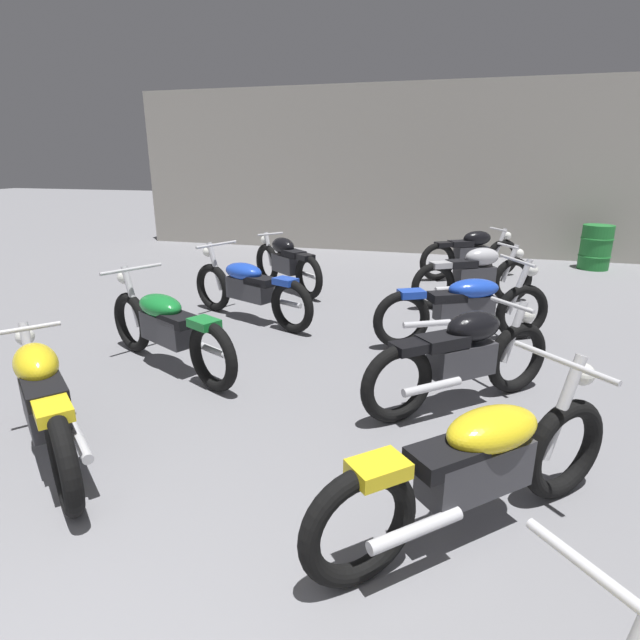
{
  "coord_description": "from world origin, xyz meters",
  "views": [
    {
      "loc": [
        1.29,
        -0.03,
        2.07
      ],
      "look_at": [
        0.0,
        4.53,
        0.55
      ],
      "focal_mm": 28.38,
      "sensor_mm": 36.0,
      "label": 1
    }
  ],
  "objects_px": {
    "motorcycle_right_row_3": "(465,306)",
    "motorcycle_right_row_5": "(471,253)",
    "motorcycle_left_row_2": "(167,327)",
    "motorcycle_right_row_2": "(463,357)",
    "oil_drum": "(596,247)",
    "motorcycle_left_row_1": "(44,402)",
    "motorcycle_left_row_3": "(249,287)",
    "motorcycle_right_row_1": "(477,465)",
    "motorcycle_left_row_4": "(286,262)",
    "motorcycle_right_row_4": "(475,275)"
  },
  "relations": [
    {
      "from": "motorcycle_right_row_2",
      "to": "motorcycle_left_row_3",
      "type": "bearing_deg",
      "value": 147.3
    },
    {
      "from": "motorcycle_right_row_1",
      "to": "oil_drum",
      "type": "bearing_deg",
      "value": 74.4
    },
    {
      "from": "motorcycle_left_row_2",
      "to": "motorcycle_right_row_2",
      "type": "xyz_separation_m",
      "value": [
        2.88,
        -0.04,
        0.01
      ]
    },
    {
      "from": "motorcycle_right_row_5",
      "to": "oil_drum",
      "type": "bearing_deg",
      "value": 32.59
    },
    {
      "from": "motorcycle_right_row_3",
      "to": "motorcycle_right_row_2",
      "type": "bearing_deg",
      "value": -90.21
    },
    {
      "from": "motorcycle_left_row_3",
      "to": "motorcycle_right_row_1",
      "type": "distance_m",
      "value": 4.41
    },
    {
      "from": "motorcycle_right_row_3",
      "to": "oil_drum",
      "type": "xyz_separation_m",
      "value": [
        2.39,
        5.01,
        -0.03
      ]
    },
    {
      "from": "motorcycle_left_row_2",
      "to": "motorcycle_right_row_3",
      "type": "relative_size",
      "value": 1.01
    },
    {
      "from": "motorcycle_left_row_1",
      "to": "motorcycle_left_row_3",
      "type": "bearing_deg",
      "value": 89.14
    },
    {
      "from": "motorcycle_right_row_3",
      "to": "motorcycle_right_row_5",
      "type": "height_order",
      "value": "motorcycle_right_row_3"
    },
    {
      "from": "motorcycle_right_row_1",
      "to": "oil_drum",
      "type": "relative_size",
      "value": 1.94
    },
    {
      "from": "motorcycle_left_row_1",
      "to": "motorcycle_right_row_3",
      "type": "distance_m",
      "value": 4.31
    },
    {
      "from": "oil_drum",
      "to": "motorcycle_right_row_3",
      "type": "bearing_deg",
      "value": -115.57
    },
    {
      "from": "motorcycle_right_row_5",
      "to": "motorcycle_right_row_3",
      "type": "bearing_deg",
      "value": -91.23
    },
    {
      "from": "motorcycle_right_row_2",
      "to": "motorcycle_right_row_3",
      "type": "distance_m",
      "value": 1.62
    },
    {
      "from": "motorcycle_left_row_4",
      "to": "motorcycle_right_row_1",
      "type": "xyz_separation_m",
      "value": [
        2.91,
        -5.06,
        -0.01
      ]
    },
    {
      "from": "motorcycle_left_row_4",
      "to": "oil_drum",
      "type": "xyz_separation_m",
      "value": [
        5.21,
        3.18,
        -0.03
      ]
    },
    {
      "from": "motorcycle_right_row_5",
      "to": "oil_drum",
      "type": "height_order",
      "value": "motorcycle_right_row_5"
    },
    {
      "from": "motorcycle_left_row_1",
      "to": "motorcycle_right_row_1",
      "type": "height_order",
      "value": "motorcycle_right_row_1"
    },
    {
      "from": "motorcycle_left_row_4",
      "to": "motorcycle_right_row_2",
      "type": "bearing_deg",
      "value": -50.81
    },
    {
      "from": "motorcycle_right_row_5",
      "to": "motorcycle_right_row_4",
      "type": "bearing_deg",
      "value": -88.55
    },
    {
      "from": "motorcycle_left_row_1",
      "to": "motorcycle_right_row_2",
      "type": "height_order",
      "value": "same"
    },
    {
      "from": "motorcycle_right_row_3",
      "to": "motorcycle_right_row_4",
      "type": "bearing_deg",
      "value": 85.9
    },
    {
      "from": "motorcycle_left_row_3",
      "to": "motorcycle_right_row_4",
      "type": "bearing_deg",
      "value": 28.7
    },
    {
      "from": "motorcycle_left_row_3",
      "to": "motorcycle_right_row_1",
      "type": "bearing_deg",
      "value": -49.98
    },
    {
      "from": "motorcycle_left_row_1",
      "to": "motorcycle_left_row_2",
      "type": "height_order",
      "value": "motorcycle_left_row_2"
    },
    {
      "from": "motorcycle_left_row_4",
      "to": "motorcycle_right_row_5",
      "type": "bearing_deg",
      "value": 30.44
    },
    {
      "from": "motorcycle_left_row_1",
      "to": "oil_drum",
      "type": "xyz_separation_m",
      "value": [
        5.19,
        8.29,
        -0.03
      ]
    },
    {
      "from": "motorcycle_left_row_4",
      "to": "motorcycle_right_row_3",
      "type": "xyz_separation_m",
      "value": [
        2.82,
        -1.82,
        -0.01
      ]
    },
    {
      "from": "motorcycle_left_row_2",
      "to": "oil_drum",
      "type": "distance_m",
      "value": 8.44
    },
    {
      "from": "motorcycle_right_row_1",
      "to": "motorcycle_right_row_3",
      "type": "distance_m",
      "value": 3.24
    },
    {
      "from": "motorcycle_right_row_1",
      "to": "motorcycle_right_row_5",
      "type": "distance_m",
      "value": 6.76
    },
    {
      "from": "motorcycle_left_row_4",
      "to": "motorcycle_right_row_3",
      "type": "distance_m",
      "value": 3.35
    },
    {
      "from": "motorcycle_left_row_1",
      "to": "oil_drum",
      "type": "distance_m",
      "value": 9.78
    },
    {
      "from": "motorcycle_right_row_1",
      "to": "motorcycle_right_row_5",
      "type": "xyz_separation_m",
      "value": [
        -0.02,
        6.76,
        0.01
      ]
    },
    {
      "from": "motorcycle_right_row_4",
      "to": "oil_drum",
      "type": "xyz_separation_m",
      "value": [
        2.27,
        3.31,
        -0.03
      ]
    },
    {
      "from": "motorcycle_left_row_2",
      "to": "motorcycle_left_row_4",
      "type": "relative_size",
      "value": 1.25
    },
    {
      "from": "motorcycle_left_row_2",
      "to": "motorcycle_right_row_5",
      "type": "relative_size",
      "value": 1.14
    },
    {
      "from": "motorcycle_left_row_2",
      "to": "motorcycle_left_row_3",
      "type": "distance_m",
      "value": 1.72
    },
    {
      "from": "motorcycle_left_row_4",
      "to": "motorcycle_right_row_1",
      "type": "bearing_deg",
      "value": -60.13
    },
    {
      "from": "motorcycle_right_row_4",
      "to": "motorcycle_left_row_1",
      "type": "bearing_deg",
      "value": -120.32
    },
    {
      "from": "motorcycle_right_row_1",
      "to": "motorcycle_left_row_1",
      "type": "bearing_deg",
      "value": -179.19
    },
    {
      "from": "motorcycle_right_row_2",
      "to": "motorcycle_left_row_1",
      "type": "bearing_deg",
      "value": -149.22
    },
    {
      "from": "motorcycle_right_row_3",
      "to": "motorcycle_right_row_5",
      "type": "bearing_deg",
      "value": 88.77
    },
    {
      "from": "motorcycle_right_row_1",
      "to": "motorcycle_right_row_2",
      "type": "xyz_separation_m",
      "value": [
        -0.1,
        1.62,
        0.01
      ]
    },
    {
      "from": "motorcycle_right_row_1",
      "to": "oil_drum",
      "type": "height_order",
      "value": "motorcycle_right_row_1"
    },
    {
      "from": "motorcycle_right_row_3",
      "to": "motorcycle_right_row_5",
      "type": "xyz_separation_m",
      "value": [
        0.08,
        3.52,
        0.01
      ]
    },
    {
      "from": "motorcycle_right_row_5",
      "to": "oil_drum",
      "type": "distance_m",
      "value": 2.75
    },
    {
      "from": "motorcycle_left_row_1",
      "to": "motorcycle_right_row_3",
      "type": "xyz_separation_m",
      "value": [
        2.79,
        3.28,
        -0.01
      ]
    },
    {
      "from": "motorcycle_left_row_4",
      "to": "motorcycle_right_row_1",
      "type": "height_order",
      "value": "motorcycle_right_row_1"
    }
  ]
}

